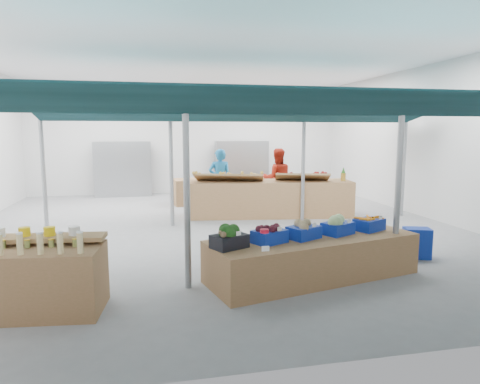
{
  "coord_description": "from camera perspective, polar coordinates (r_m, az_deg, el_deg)",
  "views": [
    {
      "loc": [
        -1.53,
        -10.34,
        2.37
      ],
      "look_at": [
        0.32,
        -1.6,
        1.12
      ],
      "focal_mm": 32.0,
      "sensor_mm": 36.0,
      "label": 1
    }
  ],
  "objects": [
    {
      "name": "pole_grid",
      "position": [
        8.9,
        2.91,
        4.39
      ],
      "size": [
        10.0,
        4.6,
        3.0
      ],
      "color": "gray",
      "rests_on": "floor"
    },
    {
      "name": "apple_heap_yellow",
      "position": [
        11.87,
        -1.49,
        2.19
      ],
      "size": [
        2.02,
        1.21,
        0.27
      ],
      "rotation": [
        0.0,
        0.0,
        -0.29
      ],
      "color": "#997247",
      "rests_on": "fruit_counter"
    },
    {
      "name": "crate_beets",
      "position": [
        6.62,
        3.95,
        -5.65
      ],
      "size": [
        0.6,
        0.54,
        0.29
      ],
      "rotation": [
        0.0,
        0.0,
        0.47
      ],
      "color": "navy",
      "rests_on": "veg_counter"
    },
    {
      "name": "pineapple",
      "position": [
        12.42,
        13.61,
        2.3
      ],
      "size": [
        0.14,
        0.14,
        0.39
      ],
      "rotation": [
        0.0,
        0.0,
        -0.29
      ],
      "color": "#8C6019",
      "rests_on": "fruit_counter"
    },
    {
      "name": "crate_stack",
      "position": [
        8.82,
        22.5,
        -6.29
      ],
      "size": [
        0.56,
        0.46,
        0.57
      ],
      "primitive_type": "cube",
      "rotation": [
        0.0,
        0.0,
        -0.31
      ],
      "color": "navy",
      "rests_on": "floor"
    },
    {
      "name": "crate_celeriac",
      "position": [
        6.94,
        8.5,
        -4.98
      ],
      "size": [
        0.6,
        0.54,
        0.31
      ],
      "rotation": [
        0.0,
        0.0,
        0.47
      ],
      "color": "navy",
      "rests_on": "veg_counter"
    },
    {
      "name": "floor",
      "position": [
        10.72,
        -3.47,
        -4.8
      ],
      "size": [
        13.0,
        13.0,
        0.0
      ],
      "primitive_type": "plane",
      "color": "slate",
      "rests_on": "ground"
    },
    {
      "name": "far_counter",
      "position": [
        14.65,
        0.19,
        0.34
      ],
      "size": [
        4.73,
        1.43,
        0.84
      ],
      "primitive_type": "cube",
      "rotation": [
        0.0,
        0.0,
        0.11
      ],
      "color": "brown",
      "rests_on": "floor"
    },
    {
      "name": "apple_heap_red",
      "position": [
        12.12,
        8.31,
        2.23
      ],
      "size": [
        1.64,
        1.1,
        0.27
      ],
      "rotation": [
        0.0,
        0.0,
        -0.29
      ],
      "color": "#997247",
      "rests_on": "fruit_counter"
    },
    {
      "name": "pole_ribbon",
      "position": [
        5.57,
        3.29,
        -5.43
      ],
      "size": [
        0.12,
        0.12,
        0.28
      ],
      "color": "red",
      "rests_on": "pole_grid"
    },
    {
      "name": "awnings",
      "position": [
        8.89,
        2.95,
        10.63
      ],
      "size": [
        9.5,
        7.08,
        0.3
      ],
      "color": "black",
      "rests_on": "pole_grid"
    },
    {
      "name": "back_shelving_right",
      "position": [
        16.77,
        0.23,
        3.31
      ],
      "size": [
        2.0,
        0.5,
        2.0
      ],
      "primitive_type": "cube",
      "color": "#B23F33",
      "rests_on": "floor"
    },
    {
      "name": "crate_carrots",
      "position": [
        7.77,
        16.83,
        -4.09
      ],
      "size": [
        0.6,
        0.54,
        0.29
      ],
      "rotation": [
        0.0,
        0.0,
        0.47
      ],
      "color": "navy",
      "rests_on": "veg_counter"
    },
    {
      "name": "bottle_shelf",
      "position": [
        6.39,
        -26.6,
        -10.18
      ],
      "size": [
        2.05,
        1.37,
        1.15
      ],
      "rotation": [
        0.0,
        0.0,
        -0.12
      ],
      "color": "brown",
      "rests_on": "floor"
    },
    {
      "name": "sparrow",
      "position": [
        6.13,
        -2.33,
        -5.65
      ],
      "size": [
        0.12,
        0.09,
        0.11
      ],
      "rotation": [
        0.0,
        0.0,
        0.47
      ],
      "color": "brown",
      "rests_on": "crate_broccoli"
    },
    {
      "name": "veg_counter",
      "position": [
        7.17,
        9.71,
        -8.58
      ],
      "size": [
        3.66,
        1.95,
        0.68
      ],
      "primitive_type": "cube",
      "rotation": [
        0.0,
        0.0,
        0.24
      ],
      "color": "brown",
      "rests_on": "floor"
    },
    {
      "name": "hall",
      "position": [
        11.88,
        -4.62,
        9.3
      ],
      "size": [
        13.0,
        13.0,
        13.0
      ],
      "color": "silver",
      "rests_on": "ground"
    },
    {
      "name": "vendor_left",
      "position": [
        12.91,
        -2.69,
        1.61
      ],
      "size": [
        0.74,
        0.54,
        1.87
      ],
      "primitive_type": "imported",
      "rotation": [
        0.0,
        0.0,
        3.0
      ],
      "color": "#1B6FAF",
      "rests_on": "floor"
    },
    {
      "name": "vendor_right",
      "position": [
        13.31,
        4.98,
        1.79
      ],
      "size": [
        1.0,
        0.83,
        1.87
      ],
      "primitive_type": "imported",
      "rotation": [
        0.0,
        0.0,
        3.0
      ],
      "color": "#AD2415",
      "rests_on": "floor"
    },
    {
      "name": "back_shelving_left",
      "position": [
        16.42,
        -15.33,
        2.93
      ],
      "size": [
        2.0,
        0.5,
        2.0
      ],
      "primitive_type": "cube",
      "color": "#B23F33",
      "rests_on": "floor"
    },
    {
      "name": "crate_broccoli",
      "position": [
        6.32,
        -1.44,
        -6.06
      ],
      "size": [
        0.6,
        0.54,
        0.35
      ],
      "rotation": [
        0.0,
        0.0,
        0.47
      ],
      "color": "black",
      "rests_on": "veg_counter"
    },
    {
      "name": "crate_cabbage",
      "position": [
        7.33,
        12.91,
        -4.29
      ],
      "size": [
        0.6,
        0.54,
        0.35
      ],
      "rotation": [
        0.0,
        0.0,
        0.47
      ],
      "color": "navy",
      "rests_on": "veg_counter"
    },
    {
      "name": "fruit_counter",
      "position": [
        12.15,
        3.76,
        -0.86
      ],
      "size": [
        4.8,
        1.78,
        1.0
      ],
      "primitive_type": "cube",
      "rotation": [
        0.0,
        0.0,
        -0.14
      ],
      "color": "brown",
      "rests_on": "floor"
    }
  ]
}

